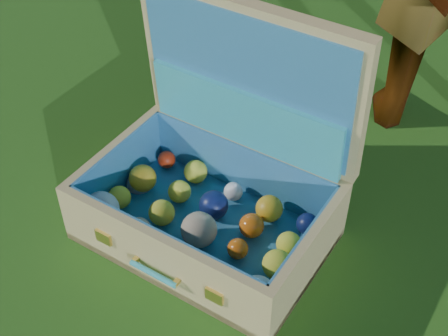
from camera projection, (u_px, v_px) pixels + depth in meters
ground at (260, 247)px, 1.66m from camera, size 60.00×60.00×0.00m
stray_ball at (140, 184)px, 1.79m from camera, size 0.07×0.07×0.07m
suitcase at (218, 176)px, 1.62m from camera, size 0.65×0.50×0.60m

